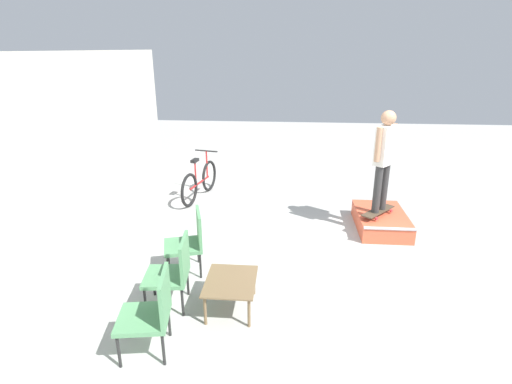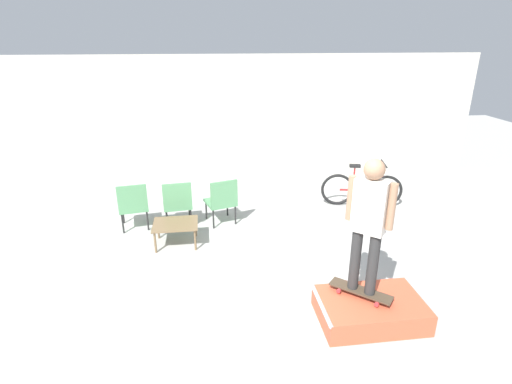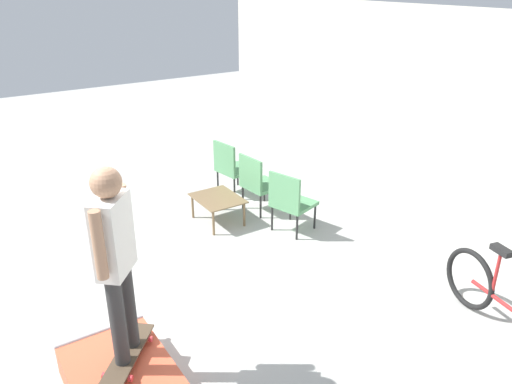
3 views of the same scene
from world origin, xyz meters
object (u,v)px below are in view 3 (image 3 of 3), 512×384
coffee_table (218,200)px  patio_chair_right (290,200)px  patio_chair_left (231,166)px  person_skater (115,251)px  skateboard_on_ramp (128,353)px  patio_chair_center (258,181)px  bicycle (506,303)px

coffee_table → patio_chair_right: size_ratio=0.83×
coffee_table → patio_chair_left: size_ratio=0.83×
person_skater → patio_chair_right: (-1.60, 2.94, -0.90)m
skateboard_on_ramp → patio_chair_center: 3.81m
person_skater → bicycle: person_skater is taller
patio_chair_center → person_skater: bearing=123.7°
skateboard_on_ramp → person_skater: size_ratio=0.42×
skateboard_on_ramp → coffee_table: 3.30m
coffee_table → patio_chair_right: patio_chair_right is taller
coffee_table → patio_chair_left: 1.07m
person_skater → patio_chair_right: 3.47m
skateboard_on_ramp → coffee_table: bearing=178.8°
patio_chair_center → patio_chair_right: (0.82, 0.00, 0.00)m
skateboard_on_ramp → patio_chair_left: bearing=179.0°
coffee_table → patio_chair_left: patio_chair_left is taller
skateboard_on_ramp → patio_chair_center: bearing=170.9°
person_skater → bicycle: bearing=109.8°
skateboard_on_ramp → bicycle: 3.71m
skateboard_on_ramp → coffee_table: (-2.43, 2.24, -0.02)m
skateboard_on_ramp → patio_chair_left: size_ratio=0.79×
person_skater → patio_chair_left: size_ratio=1.88×
patio_chair_right → patio_chair_center: bearing=-16.5°
person_skater → patio_chair_left: 4.45m
coffee_table → bicycle: (3.79, 1.21, 0.02)m
coffee_table → patio_chair_center: bearing=89.2°
person_skater → coffee_table: (-2.43, 2.24, -1.05)m
coffee_table → bicycle: bicycle is taller
patio_chair_center → bicycle: 3.82m
patio_chair_left → patio_chair_right: same height
skateboard_on_ramp → patio_chair_right: 3.35m
person_skater → coffee_table: bearing=178.8°
skateboard_on_ramp → patio_chair_center: (-2.42, 2.94, 0.13)m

